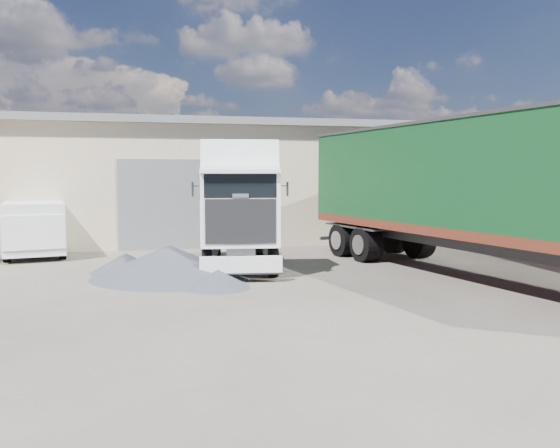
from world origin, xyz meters
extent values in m
plane|color=#2C2823|center=(0.00, 0.00, 0.00)|extent=(120.00, 120.00, 0.00)
cube|color=#BCAD91|center=(-6.00, 16.00, 2.50)|extent=(30.00, 12.00, 5.00)
cube|color=#585A5D|center=(-6.00, 16.00, 5.15)|extent=(30.60, 12.60, 0.30)
cube|color=#585A5D|center=(-2.00, 9.98, 1.80)|extent=(4.00, 0.08, 3.60)
cube|color=#585A5D|center=(-6.00, 16.00, 5.35)|extent=(30.60, 0.40, 0.15)
cube|color=maroon|center=(11.50, 6.00, 1.25)|extent=(0.35, 26.00, 2.50)
cylinder|color=black|center=(-0.09, 3.48, 0.47)|extent=(2.28, 1.18, 0.94)
cylinder|color=black|center=(0.27, 6.56, 0.47)|extent=(2.32, 1.19, 0.94)
cylinder|color=black|center=(0.41, 7.80, 0.47)|extent=(2.32, 1.19, 0.94)
cube|color=#2D2D30|center=(0.16, 5.59, 0.80)|extent=(1.46, 5.91, 0.27)
cube|color=white|center=(-0.18, 2.64, 0.49)|extent=(2.27, 0.48, 0.49)
cube|color=white|center=(-0.05, 3.78, 2.02)|extent=(2.44, 2.28, 2.17)
cube|color=black|center=(-0.17, 2.77, 1.69)|extent=(1.95, 0.28, 1.24)
cube|color=black|center=(-0.17, 2.79, 2.66)|extent=(1.99, 0.27, 0.67)
cube|color=white|center=(-0.03, 3.96, 3.42)|extent=(2.38, 1.96, 1.09)
cube|color=#0C564A|center=(-1.12, 4.26, 1.77)|extent=(0.09, 0.66, 0.98)
cube|color=#0C564A|center=(1.10, 4.01, 1.77)|extent=(0.09, 0.66, 0.98)
cylinder|color=#2D2D30|center=(0.29, 6.74, 0.98)|extent=(1.08, 1.08, 0.11)
cylinder|color=black|center=(5.48, 6.43, 0.60)|extent=(3.07, 1.80, 1.19)
cube|color=#2D2D30|center=(6.49, 1.98, 1.01)|extent=(3.88, 13.38, 0.39)
cube|color=maroon|center=(6.49, 1.98, 1.39)|extent=(5.75, 13.81, 0.27)
cube|color=black|center=(6.49, 1.98, 2.99)|extent=(5.75, 13.81, 2.93)
cube|color=#2D2D30|center=(6.49, 1.98, 4.47)|extent=(5.83, 13.89, 0.09)
cylinder|color=black|center=(-6.66, 8.10, 0.35)|extent=(2.11, 1.09, 0.69)
cylinder|color=black|center=(-7.34, 11.38, 0.35)|extent=(2.11, 1.09, 0.69)
cube|color=white|center=(-7.00, 9.74, 1.10)|extent=(2.93, 5.12, 1.78)
cube|color=white|center=(-6.59, 7.79, 1.05)|extent=(2.09, 1.32, 1.15)
cube|color=black|center=(-6.64, 7.99, 1.62)|extent=(1.81, 0.46, 0.63)
cone|color=#20232A|center=(-2.11, 3.66, 0.49)|extent=(6.11, 6.11, 0.97)
cone|color=#20232A|center=(-0.88, 2.09, 0.24)|extent=(2.29, 2.29, 0.49)
cone|color=#20232A|center=(-3.41, 5.06, 0.29)|extent=(2.80, 2.80, 0.58)
camera|label=1|loc=(-2.22, -12.08, 2.92)|focal=35.00mm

